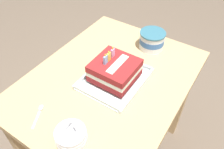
{
  "coord_description": "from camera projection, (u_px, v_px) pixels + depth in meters",
  "views": [
    {
      "loc": [
        -0.66,
        -0.45,
        1.57
      ],
      "look_at": [
        0.0,
        -0.02,
        0.8
      ],
      "focal_mm": 36.27,
      "sensor_mm": 36.0,
      "label": 1
    }
  ],
  "objects": [
    {
      "name": "dining_table",
      "position": [
        109.0,
        95.0,
        1.22
      ],
      "size": [
        0.96,
        0.73,
        0.77
      ],
      "color": "tan",
      "rests_on": "ground_plane"
    },
    {
      "name": "foil_tray",
      "position": [
        115.0,
        79.0,
        1.12
      ],
      "size": [
        0.32,
        0.27,
        0.02
      ],
      "color": "silver",
      "rests_on": "dining_table"
    },
    {
      "name": "birthday_cake",
      "position": [
        115.0,
        70.0,
        1.07
      ],
      "size": [
        0.19,
        0.2,
        0.15
      ],
      "color": "maroon",
      "rests_on": "foil_tray"
    },
    {
      "name": "bowl_stack",
      "position": [
        71.0,
        136.0,
        0.86
      ],
      "size": [
        0.12,
        0.12,
        0.11
      ],
      "color": "white",
      "rests_on": "dining_table"
    },
    {
      "name": "ice_cream_tub",
      "position": [
        152.0,
        40.0,
        1.27
      ],
      "size": [
        0.14,
        0.14,
        0.1
      ],
      "color": "white",
      "rests_on": "dining_table"
    },
    {
      "name": "serving_spoon_near_tray",
      "position": [
        40.0,
        111.0,
        0.98
      ],
      "size": [
        0.12,
        0.07,
        0.01
      ],
      "color": "silver",
      "rests_on": "dining_table"
    }
  ]
}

